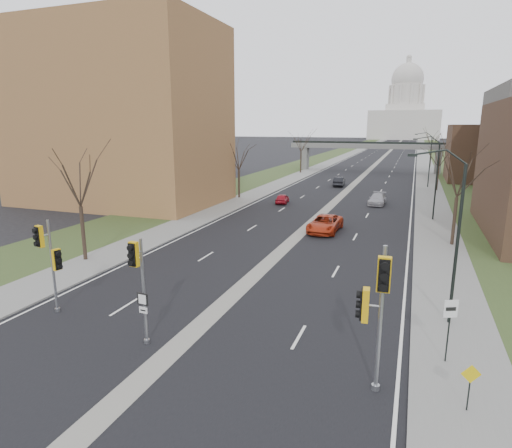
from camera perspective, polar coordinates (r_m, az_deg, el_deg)
The scene contains 29 objects.
ground at distance 21.25m, azimuth -9.35°, elevation -14.86°, with size 700.00×700.00×0.00m, color black.
road_surface at distance 166.77m, azimuth 17.20°, elevation 9.07°, with size 20.00×600.00×0.01m, color black.
median_strip at distance 166.77m, azimuth 17.20°, elevation 9.06°, with size 1.20×600.00×0.02m, color gray.
sidewalk_right at distance 166.52m, azimuth 21.36°, elevation 8.77°, with size 4.00×600.00×0.12m, color gray.
sidewalk_left at distance 167.89m, azimuth 13.06°, elevation 9.35°, with size 4.00×600.00×0.12m, color gray.
grass_verge_right at distance 166.71m, azimuth 23.44°, elevation 8.59°, with size 8.00×600.00×0.10m, color #31431F.
grass_verge_left at distance 168.76m, azimuth 11.02°, elevation 9.46°, with size 8.00×600.00×0.10m, color #31431F.
apartment_building at distance 58.31m, azimuth -17.78°, elevation 13.53°, with size 25.00×16.00×22.00m, color olive.
commercial_block_far at distance 87.24m, azimuth 28.79°, elevation 8.24°, with size 14.00×14.00×10.00m, color #4D3824.
pedestrian_bridge at distance 96.81m, azimuth 14.82°, elevation 9.63°, with size 34.00×3.00×6.45m.
capitol at distance 336.46m, azimuth 19.24°, elevation 13.82°, with size 48.00×42.00×55.75m.
streetlight_near at distance 22.45m, azimuth 23.86°, elevation 4.43°, with size 2.61×0.20×8.70m.
streetlight_mid at distance 48.32m, azimuth 22.23°, elevation 8.61°, with size 2.61×0.20×8.70m.
streetlight_far at distance 74.28m, azimuth 21.73°, elevation 9.87°, with size 2.61×0.20×8.70m.
tree_left_a at distance 33.24m, azimuth -22.71°, elevation 6.43°, with size 7.20×7.20×9.40m.
tree_left_b at distance 58.82m, azimuth -2.32°, elevation 9.46°, with size 6.75×6.75×8.81m.
tree_left_c at distance 91.09m, azimuth 6.07°, elevation 11.18°, with size 7.65×7.65×9.99m.
tree_right_a at distance 38.50m, azimuth 25.56°, elevation 6.94°, with size 7.20×7.20×9.40m.
tree_right_b at distance 71.41m, azimuth 23.32°, elevation 8.73°, with size 6.30×6.30×8.22m.
tree_right_c at distance 111.30m, azimuth 22.47°, elevation 10.61°, with size 7.65×7.65×9.99m.
signal_pole_left at distance 24.75m, azimuth -25.82°, elevation -3.61°, with size 1.10×0.86×5.11m.
signal_pole_median at distance 19.66m, azimuth -15.41°, elevation -6.37°, with size 0.58×0.82×5.03m.
signal_pole_right at distance 16.20m, azimuth 15.66°, elevation -9.69°, with size 1.08×0.99×5.74m.
speed_limit_sign at distance 19.83m, azimuth 24.41°, elevation -11.52°, with size 0.56×0.28×2.78m.
warning_sign at distance 17.38m, azimuth 26.65°, elevation -18.19°, with size 0.67×0.21×1.77m.
car_left_near at distance 55.58m, azimuth 3.53°, elevation 3.41°, with size 1.46×3.62×1.23m, color #A31220.
car_left_far at distance 72.64m, azimuth 11.04°, elevation 5.58°, with size 1.61×4.61×1.52m, color black.
car_right_near at distance 41.04m, azimuth 9.18°, elevation 0.06°, with size 2.60×5.65×1.57m, color #B22E13.
car_right_mid at distance 56.68m, azimuth 15.89°, elevation 3.21°, with size 1.96×4.82×1.40m, color #9B9BA2.
Camera 1 is at (9.55, -16.21, 9.88)m, focal length 30.00 mm.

